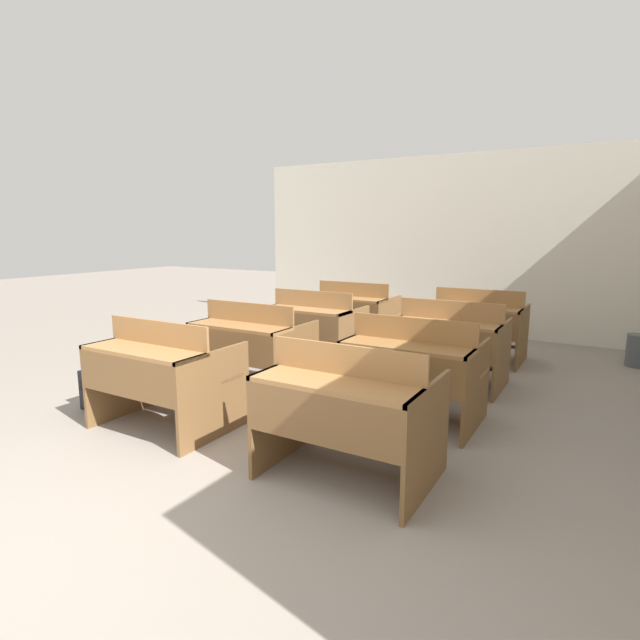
% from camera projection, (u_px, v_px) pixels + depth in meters
% --- Properties ---
extents(ground_plane, '(30.00, 30.00, 0.00)m').
position_uv_depth(ground_plane, '(14.00, 558.00, 2.43)').
color(ground_plane, gray).
extents(wall_back, '(6.16, 0.06, 2.72)m').
position_uv_depth(wall_back, '(437.00, 245.00, 7.79)').
color(wall_back, beige).
rests_on(wall_back, ground_plane).
extents(bench_front_left, '(1.05, 0.79, 0.88)m').
position_uv_depth(bench_front_left, '(163.00, 373.00, 3.98)').
color(bench_front_left, brown).
rests_on(bench_front_left, ground_plane).
extents(bench_front_right, '(1.05, 0.79, 0.88)m').
position_uv_depth(bench_front_right, '(348.00, 410.00, 3.16)').
color(bench_front_right, brown).
rests_on(bench_front_right, ground_plane).
extents(bench_second_left, '(1.05, 0.79, 0.88)m').
position_uv_depth(bench_second_left, '(251.00, 345.00, 4.96)').
color(bench_second_left, brown).
rests_on(bench_second_left, ground_plane).
extents(bench_second_right, '(1.05, 0.79, 0.88)m').
position_uv_depth(bench_second_right, '(413.00, 368.00, 4.13)').
color(bench_second_right, brown).
rests_on(bench_second_right, ground_plane).
extents(bench_third_left, '(1.05, 0.79, 0.88)m').
position_uv_depth(bench_third_left, '(314.00, 326.00, 5.94)').
color(bench_third_left, brown).
rests_on(bench_third_left, ground_plane).
extents(bench_third_right, '(1.05, 0.79, 0.88)m').
position_uv_depth(bench_third_right, '(450.00, 342.00, 5.10)').
color(bench_third_right, brown).
rests_on(bench_third_right, ground_plane).
extents(bench_back_left, '(1.05, 0.79, 0.88)m').
position_uv_depth(bench_back_left, '(354.00, 313.00, 6.91)').
color(bench_back_left, brown).
rests_on(bench_back_left, ground_plane).
extents(bench_back_right, '(1.05, 0.79, 0.88)m').
position_uv_depth(bench_back_right, '(478.00, 324.00, 6.09)').
color(bench_back_right, brown).
rests_on(bench_back_right, ground_plane).
extents(wastepaper_bin, '(0.26, 0.26, 0.38)m').
position_uv_depth(wastepaper_bin, '(638.00, 351.00, 5.85)').
color(wastepaper_bin, '#474C51').
rests_on(wastepaper_bin, ground_plane).
extents(schoolbag, '(0.31, 0.26, 0.36)m').
position_uv_depth(schoolbag, '(101.00, 390.00, 4.45)').
color(schoolbag, black).
rests_on(schoolbag, ground_plane).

